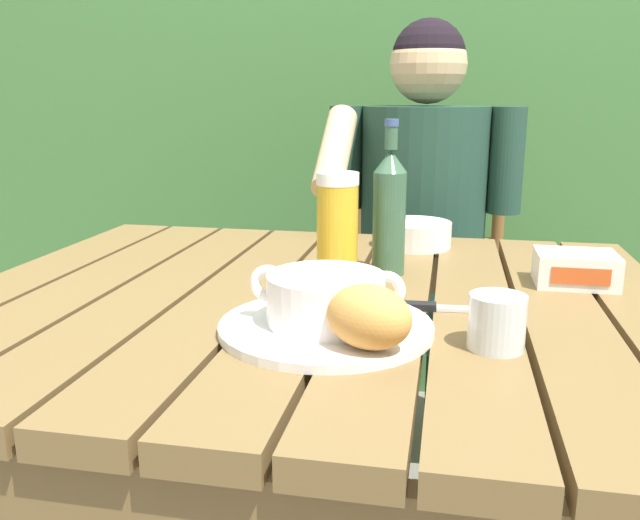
{
  "coord_description": "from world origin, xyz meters",
  "views": [
    {
      "loc": [
        0.21,
        -0.95,
        1.04
      ],
      "look_at": [
        0.03,
        -0.06,
        0.81
      ],
      "focal_mm": 36.79,
      "sensor_mm": 36.0,
      "label": 1
    }
  ],
  "objects_px": {
    "diner_bowl": "(414,234)",
    "beer_bottle": "(389,210)",
    "chair_near_diner": "(421,300)",
    "beer_glass": "(337,226)",
    "table_knife": "(434,307)",
    "butter_tub": "(576,269)",
    "serving_plate": "(326,327)",
    "person_eating": "(420,225)",
    "water_glass_small": "(497,322)",
    "soup_bowl": "(326,297)",
    "bread_roll": "(369,317)"
  },
  "relations": [
    {
      "from": "diner_bowl",
      "to": "beer_bottle",
      "type": "bearing_deg",
      "value": -98.44
    },
    {
      "from": "chair_near_diner",
      "to": "beer_glass",
      "type": "height_order",
      "value": "beer_glass"
    },
    {
      "from": "table_knife",
      "to": "butter_tub",
      "type": "bearing_deg",
      "value": 38.68
    },
    {
      "from": "chair_near_diner",
      "to": "beer_bottle",
      "type": "height_order",
      "value": "beer_bottle"
    },
    {
      "from": "serving_plate",
      "to": "person_eating",
      "type": "bearing_deg",
      "value": 84.63
    },
    {
      "from": "serving_plate",
      "to": "chair_near_diner",
      "type": "bearing_deg",
      "value": 85.46
    },
    {
      "from": "serving_plate",
      "to": "diner_bowl",
      "type": "xyz_separation_m",
      "value": [
        0.08,
        0.52,
        0.02
      ]
    },
    {
      "from": "chair_near_diner",
      "to": "beer_glass",
      "type": "relative_size",
      "value": 5.07
    },
    {
      "from": "beer_glass",
      "to": "table_knife",
      "type": "distance_m",
      "value": 0.23
    },
    {
      "from": "table_knife",
      "to": "person_eating",
      "type": "bearing_deg",
      "value": 94.19
    },
    {
      "from": "person_eating",
      "to": "water_glass_small",
      "type": "distance_m",
      "value": 0.89
    },
    {
      "from": "soup_bowl",
      "to": "water_glass_small",
      "type": "distance_m",
      "value": 0.21
    },
    {
      "from": "chair_near_diner",
      "to": "soup_bowl",
      "type": "distance_m",
      "value": 1.11
    },
    {
      "from": "beer_bottle",
      "to": "butter_tub",
      "type": "bearing_deg",
      "value": -2.1
    },
    {
      "from": "chair_near_diner",
      "to": "water_glass_small",
      "type": "height_order",
      "value": "chair_near_diner"
    },
    {
      "from": "soup_bowl",
      "to": "water_glass_small",
      "type": "relative_size",
      "value": 2.96
    },
    {
      "from": "person_eating",
      "to": "water_glass_small",
      "type": "bearing_deg",
      "value": -81.5
    },
    {
      "from": "diner_bowl",
      "to": "soup_bowl",
      "type": "bearing_deg",
      "value": -99.16
    },
    {
      "from": "soup_bowl",
      "to": "butter_tub",
      "type": "bearing_deg",
      "value": 39.37
    },
    {
      "from": "serving_plate",
      "to": "beer_glass",
      "type": "bearing_deg",
      "value": 96.51
    },
    {
      "from": "person_eating",
      "to": "butter_tub",
      "type": "distance_m",
      "value": 0.64
    },
    {
      "from": "person_eating",
      "to": "butter_tub",
      "type": "bearing_deg",
      "value": -64.38
    },
    {
      "from": "person_eating",
      "to": "butter_tub",
      "type": "xyz_separation_m",
      "value": [
        0.27,
        -0.57,
        0.05
      ]
    },
    {
      "from": "bread_roll",
      "to": "diner_bowl",
      "type": "bearing_deg",
      "value": 88.14
    },
    {
      "from": "beer_glass",
      "to": "serving_plate",
      "type": "bearing_deg",
      "value": -83.49
    },
    {
      "from": "chair_near_diner",
      "to": "table_knife",
      "type": "distance_m",
      "value": 0.99
    },
    {
      "from": "soup_bowl",
      "to": "water_glass_small",
      "type": "height_order",
      "value": "soup_bowl"
    },
    {
      "from": "bread_roll",
      "to": "beer_bottle",
      "type": "bearing_deg",
      "value": 91.98
    },
    {
      "from": "person_eating",
      "to": "diner_bowl",
      "type": "height_order",
      "value": "person_eating"
    },
    {
      "from": "bread_roll",
      "to": "water_glass_small",
      "type": "xyz_separation_m",
      "value": [
        0.15,
        0.06,
        -0.02
      ]
    },
    {
      "from": "person_eating",
      "to": "beer_glass",
      "type": "bearing_deg",
      "value": -100.16
    },
    {
      "from": "beer_glass",
      "to": "table_knife",
      "type": "xyz_separation_m",
      "value": [
        0.16,
        -0.14,
        -0.09
      ]
    },
    {
      "from": "beer_glass",
      "to": "person_eating",
      "type": "bearing_deg",
      "value": 79.84
    },
    {
      "from": "beer_glass",
      "to": "table_knife",
      "type": "bearing_deg",
      "value": -39.4
    },
    {
      "from": "water_glass_small",
      "to": "table_knife",
      "type": "bearing_deg",
      "value": 119.83
    },
    {
      "from": "person_eating",
      "to": "soup_bowl",
      "type": "distance_m",
      "value": 0.87
    },
    {
      "from": "beer_glass",
      "to": "water_glass_small",
      "type": "bearing_deg",
      "value": -48.12
    },
    {
      "from": "water_glass_small",
      "to": "diner_bowl",
      "type": "bearing_deg",
      "value": 103.43
    },
    {
      "from": "chair_near_diner",
      "to": "beer_glass",
      "type": "bearing_deg",
      "value": -97.95
    },
    {
      "from": "soup_bowl",
      "to": "diner_bowl",
      "type": "xyz_separation_m",
      "value": [
        0.08,
        0.52,
        -0.02
      ]
    },
    {
      "from": "beer_glass",
      "to": "butter_tub",
      "type": "xyz_separation_m",
      "value": [
        0.38,
        0.04,
        -0.06
      ]
    },
    {
      "from": "chair_near_diner",
      "to": "bread_roll",
      "type": "height_order",
      "value": "chair_near_diner"
    },
    {
      "from": "butter_tub",
      "to": "table_knife",
      "type": "bearing_deg",
      "value": -141.32
    },
    {
      "from": "beer_bottle",
      "to": "water_glass_small",
      "type": "relative_size",
      "value": 3.8
    },
    {
      "from": "bread_roll",
      "to": "table_knife",
      "type": "height_order",
      "value": "bread_roll"
    },
    {
      "from": "beer_glass",
      "to": "water_glass_small",
      "type": "distance_m",
      "value": 0.37
    },
    {
      "from": "soup_bowl",
      "to": "table_knife",
      "type": "distance_m",
      "value": 0.18
    },
    {
      "from": "table_knife",
      "to": "diner_bowl",
      "type": "relative_size",
      "value": 1.03
    },
    {
      "from": "person_eating",
      "to": "diner_bowl",
      "type": "distance_m",
      "value": 0.35
    },
    {
      "from": "person_eating",
      "to": "serving_plate",
      "type": "height_order",
      "value": "person_eating"
    }
  ]
}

